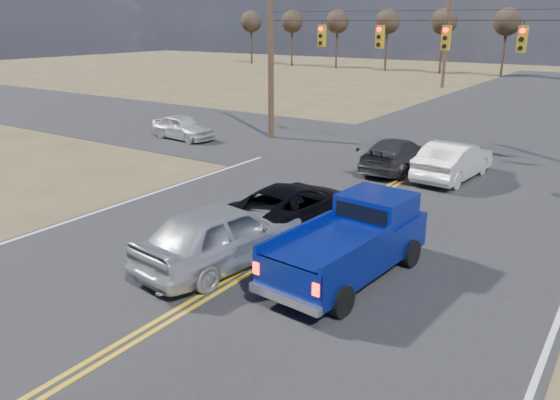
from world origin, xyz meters
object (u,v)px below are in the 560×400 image
Objects in this scene: pickup_truck at (352,242)px; silver_suv at (223,234)px; white_car_queue at (453,160)px; dgrey_car_queue at (397,155)px; cross_car_west at (183,127)px; black_suv at (292,206)px.

pickup_truck is 1.04× the size of silver_suv.
white_car_queue is at bearing 98.63° from pickup_truck.
pickup_truck is at bearing 107.06° from dgrey_car_queue.
dgrey_car_queue is at bearing 111.50° from pickup_truck.
silver_suv is 11.54m from white_car_queue.
pickup_truck is 10.53m from dgrey_car_queue.
dgrey_car_queue is (-2.35, 0.00, -0.08)m from white_car_queue.
dgrey_car_queue is at bearing -82.55° from cross_car_west.
pickup_truck is 1.04× the size of black_suv.
pickup_truck is 17.73m from cross_car_west.
white_car_queue is at bearing -94.80° from silver_suv.
pickup_truck is 1.11× the size of white_car_queue.
pickup_truck reaches higher than cross_car_west.
silver_suv is 11.30m from dgrey_car_queue.
pickup_truck is at bearing 149.47° from black_suv.
silver_suv reaches higher than cross_car_west.
white_car_queue is (2.35, 11.30, -0.08)m from silver_suv.
silver_suv is at bearing 82.90° from white_car_queue.
silver_suv reaches higher than white_car_queue.
cross_car_west is at bearing 151.82° from pickup_truck.
black_suv reaches higher than dgrey_car_queue.
pickup_truck reaches higher than dgrey_car_queue.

